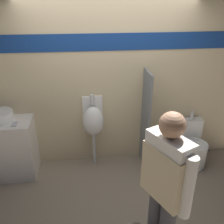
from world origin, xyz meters
name	(u,v)px	position (x,y,z in m)	size (l,w,h in m)	color
ground_plane	(113,179)	(0.00, 0.00, 0.00)	(16.00, 16.00, 0.00)	gray
display_wall	(109,82)	(0.00, 0.60, 1.36)	(4.49, 0.07, 2.70)	beige
sink_counter	(0,149)	(-1.68, 0.32, 0.46)	(1.03, 0.50, 0.91)	silver
cell_phone	(14,124)	(-1.37, 0.22, 0.92)	(0.07, 0.14, 0.01)	#B7B7BC
divider_near_counter	(145,121)	(0.54, 0.34, 0.79)	(0.03, 0.46, 1.57)	slate
urinal_near_counter	(93,121)	(-0.26, 0.45, 0.78)	(0.33, 0.26, 1.19)	silver
toilet	(193,148)	(1.34, 0.26, 0.29)	(0.41, 0.57, 0.85)	white
person_in_vest	(166,183)	(0.32, -1.29, 0.99)	(0.39, 0.55, 1.71)	#3D3D42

